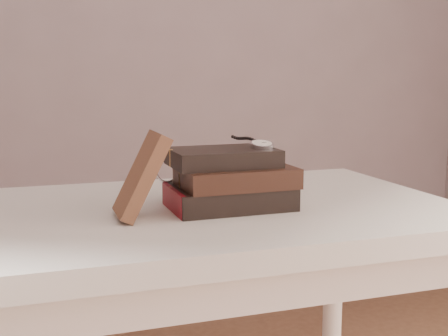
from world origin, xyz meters
name	(u,v)px	position (x,y,z in m)	size (l,w,h in m)	color
table	(192,253)	(0.00, 0.35, 0.66)	(1.00, 0.60, 0.75)	beige
book_stack	(230,180)	(0.06, 0.32, 0.80)	(0.23, 0.16, 0.11)	black
journal	(142,176)	(-0.11, 0.29, 0.82)	(0.02, 0.10, 0.16)	#45281A
pocket_watch	(259,144)	(0.12, 0.31, 0.87)	(0.05, 0.15, 0.02)	silver
eyeglasses	(178,170)	(-0.02, 0.39, 0.81)	(0.09, 0.11, 0.04)	silver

